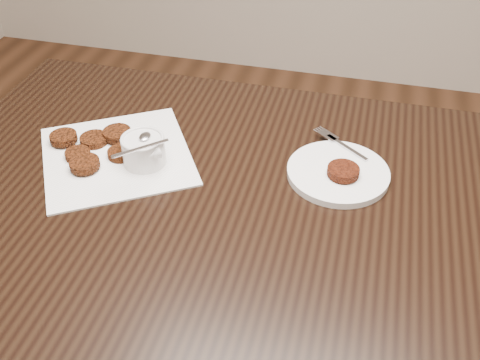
# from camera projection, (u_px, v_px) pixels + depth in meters

# --- Properties ---
(table) EXTENTS (1.32, 0.85, 0.75)m
(table) POSITION_uv_depth(u_px,v_px,m) (251.00, 325.00, 1.26)
(table) COLOR black
(table) RESTS_ON floor
(napkin) EXTENTS (0.40, 0.40, 0.00)m
(napkin) POSITION_uv_depth(u_px,v_px,m) (117.00, 156.00, 1.13)
(napkin) COLOR white
(napkin) RESTS_ON table
(sauce_ramekin) EXTENTS (0.14, 0.14, 0.12)m
(sauce_ramekin) POSITION_uv_depth(u_px,v_px,m) (142.00, 137.00, 1.07)
(sauce_ramekin) COLOR silver
(sauce_ramekin) RESTS_ON napkin
(patty_cluster) EXTENTS (0.26, 0.26, 0.02)m
(patty_cluster) POSITION_uv_depth(u_px,v_px,m) (91.00, 147.00, 1.13)
(patty_cluster) COLOR #5D230C
(patty_cluster) RESTS_ON napkin
(plate_with_patty) EXTENTS (0.28, 0.28, 0.03)m
(plate_with_patty) POSITION_uv_depth(u_px,v_px,m) (338.00, 170.00, 1.07)
(plate_with_patty) COLOR white
(plate_with_patty) RESTS_ON table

